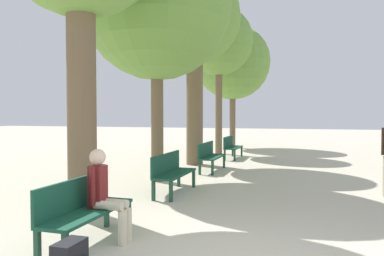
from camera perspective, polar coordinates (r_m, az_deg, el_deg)
The scene contains 9 objects.
bench_row_0 at distance 5.03m, azimuth -16.27°, elevation -11.37°, with size 0.45×1.56×0.83m.
bench_row_1 at distance 7.85m, azimuth -3.17°, elevation -6.42°, with size 0.45×1.56×0.83m.
bench_row_2 at distance 10.89m, azimuth 2.73°, elevation -4.03°, with size 0.45×1.56×0.83m.
bench_row_3 at distance 14.00m, azimuth 6.01°, elevation -2.68°, with size 0.45×1.56×0.83m.
tree_row_1 at distance 9.61m, azimuth -5.38°, elevation 18.04°, with size 3.64×3.64×6.13m.
tree_row_2 at distance 12.62m, azimuth 0.41°, elevation 15.99°, with size 2.99×2.99×6.29m.
tree_row_3 at distance 15.90m, azimuth 4.13°, elevation 12.96°, with size 2.82×2.82×6.09m.
tree_row_4 at distance 18.71m, azimuth 6.23°, elevation 9.88°, with size 3.65×3.65×6.02m.
person_seated at distance 5.03m, azimuth -13.07°, elevation -9.52°, with size 0.55×0.31×1.20m.
Camera 1 is at (0.57, -3.56, 1.65)m, focal length 35.00 mm.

